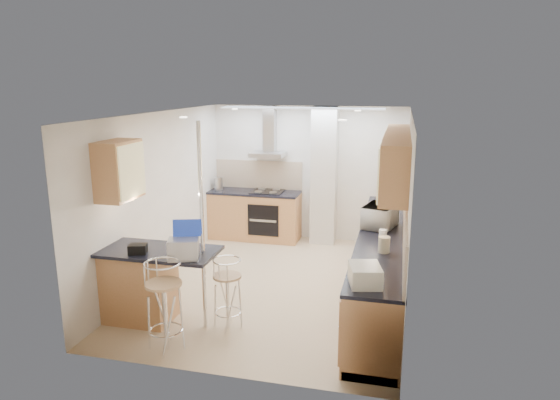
% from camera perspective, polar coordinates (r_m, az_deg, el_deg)
% --- Properties ---
extents(ground, '(4.80, 4.80, 0.00)m').
position_cam_1_polar(ground, '(7.47, -0.42, -9.66)').
color(ground, '#D1B38B').
rests_on(ground, ground).
extents(room_shell, '(3.64, 4.84, 2.51)m').
position_cam_1_polar(room_shell, '(7.31, 2.75, 2.45)').
color(room_shell, silver).
rests_on(room_shell, ground).
extents(right_counter, '(0.63, 4.40, 0.92)m').
position_cam_1_polar(right_counter, '(7.11, 11.47, -7.17)').
color(right_counter, '#BB854B').
rests_on(right_counter, ground).
extents(back_counter, '(1.70, 0.63, 0.92)m').
position_cam_1_polar(back_counter, '(9.48, -2.90, -1.70)').
color(back_counter, '#BB854B').
rests_on(back_counter, ground).
extents(peninsula, '(1.47, 0.72, 0.94)m').
position_cam_1_polar(peninsula, '(6.41, -13.62, -9.48)').
color(peninsula, '#BB854B').
rests_on(peninsula, ground).
extents(microwave, '(0.52, 0.66, 0.32)m').
position_cam_1_polar(microwave, '(7.16, 11.37, -1.83)').
color(microwave, white).
rests_on(microwave, right_counter).
extents(laptop, '(0.40, 0.35, 0.24)m').
position_cam_1_polar(laptop, '(5.85, -10.96, -5.51)').
color(laptop, '#A5A7AD').
rests_on(laptop, peninsula).
extents(bag, '(0.24, 0.21, 0.11)m').
position_cam_1_polar(bag, '(6.16, -15.94, -5.39)').
color(bag, black).
rests_on(bag, peninsula).
extents(bar_stool_near, '(0.48, 0.48, 1.04)m').
position_cam_1_polar(bar_stool_near, '(5.75, -13.04, -11.73)').
color(bar_stool_near, tan).
rests_on(bar_stool_near, ground).
extents(bar_stool_end, '(0.44, 0.44, 0.88)m').
position_cam_1_polar(bar_stool_end, '(6.14, -6.02, -10.57)').
color(bar_stool_end, tan).
rests_on(bar_stool_end, ground).
extents(jar_a, '(0.14, 0.14, 0.18)m').
position_cam_1_polar(jar_a, '(7.89, 12.52, -1.00)').
color(jar_a, beige).
rests_on(jar_a, right_counter).
extents(jar_b, '(0.14, 0.14, 0.15)m').
position_cam_1_polar(jar_b, '(7.76, 11.61, -1.30)').
color(jar_b, beige).
rests_on(jar_b, right_counter).
extents(jar_c, '(0.19, 0.19, 0.19)m').
position_cam_1_polar(jar_c, '(6.14, 11.81, -5.01)').
color(jar_c, beige).
rests_on(jar_c, right_counter).
extents(jar_d, '(0.12, 0.12, 0.14)m').
position_cam_1_polar(jar_d, '(6.60, 11.67, -3.94)').
color(jar_d, white).
rests_on(jar_d, right_counter).
extents(bread_bin, '(0.38, 0.44, 0.20)m').
position_cam_1_polar(bread_bin, '(5.17, 9.68, -8.43)').
color(bread_bin, beige).
rests_on(bread_bin, right_counter).
extents(kettle, '(0.16, 0.16, 0.24)m').
position_cam_1_polar(kettle, '(9.53, -7.05, 1.86)').
color(kettle, '#AEAFB3').
rests_on(kettle, back_counter).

